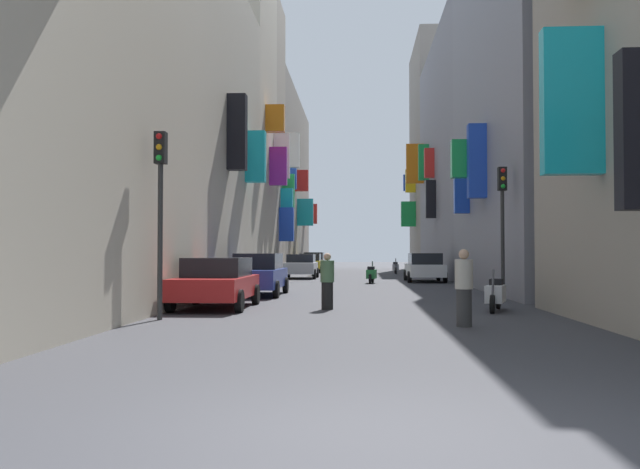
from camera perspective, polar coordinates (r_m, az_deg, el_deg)
name	(u,v)px	position (r m, az deg, el deg)	size (l,w,h in m)	color
ground_plane	(359,281)	(35.69, 3.37, -4.05)	(140.00, 140.00, 0.00)	#38383D
building_left_near	(93,89)	(21.53, -18.98, 11.77)	(6.92, 27.40, 12.99)	#BCB29E
building_left_mid_a	(216,125)	(38.08, -8.92, 9.30)	(7.01, 6.94, 17.44)	#BCB29E
building_left_mid_b	(236,141)	(43.69, -7.26, 8.03)	(7.21, 4.65, 17.69)	#9E9384
building_left_mid_c	(264,185)	(56.03, -4.86, 4.29)	(7.30, 21.00, 14.49)	gray
building_right_mid_b	(551,70)	(29.85, 19.29, 13.19)	(7.28, 14.93, 18.24)	gray
building_right_mid_c	(478,158)	(45.87, 13.46, 6.46)	(7.33, 18.98, 15.84)	gray
building_right_far	(448,157)	(61.06, 10.94, 6.57)	(7.28, 11.45, 20.32)	gray
parked_car_blue	(258,273)	(24.29, -5.34, -3.36)	(1.88, 4.37, 1.53)	navy
parked_car_white	(425,267)	(35.70, 9.00, -2.77)	(1.99, 4.46, 1.52)	white
parked_car_silver	(301,266)	(39.91, -1.64, -2.69)	(1.97, 3.98, 1.44)	#B7B7BC
parked_car_grey	(314,261)	(56.37, -0.52, -2.31)	(1.99, 4.03, 1.56)	slate
parked_car_red	(217,281)	(18.93, -8.89, -4.02)	(2.00, 4.14, 1.41)	#B21E1E
parked_car_yellow	(310,263)	(51.20, -0.85, -2.43)	(1.93, 4.11, 1.46)	gold
scooter_white	(496,294)	(18.31, 14.88, -4.95)	(0.78, 1.93, 1.13)	silver
scooter_silver	(395,267)	(48.78, 6.52, -2.83)	(0.45, 1.79, 1.13)	#ADADB2
scooter_green	(371,274)	(33.60, 4.45, -3.42)	(0.57, 1.80, 1.13)	#287F3D
scooter_orange	(313,269)	(44.00, -0.57, -2.98)	(0.45, 1.77, 1.13)	orange
pedestrian_crossing	(464,288)	(14.34, 12.29, -4.53)	(0.52, 0.52, 1.64)	#323232
pedestrian_near_left	(327,282)	(18.17, 0.63, -4.08)	(0.42, 0.42, 1.55)	black
traffic_light_near_corner	(160,192)	(15.91, -13.59, 3.59)	(0.26, 0.34, 4.39)	#2D2D2D
traffic_light_far_corner	(502,210)	(21.86, 15.44, 2.05)	(0.26, 0.34, 4.28)	#2D2D2D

